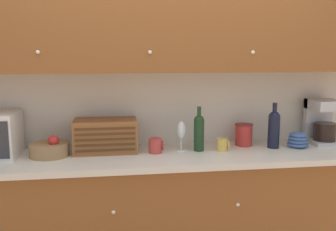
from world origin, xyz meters
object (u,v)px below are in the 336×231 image
storage_canister (244,135)px  mug (222,145)px  wine_bottle (274,128)px  coffee_maker (322,121)px  bread_box (106,136)px  mug_blue_second (156,146)px  fruit_basket (50,149)px  wine_glass (181,131)px  bowl_stack_on_counter (298,140)px  second_wine_bottle (199,131)px

storage_canister → mug: bearing=-146.6°
wine_bottle → coffee_maker: 0.46m
bread_box → storage_canister: (1.06, 0.04, -0.03)m
mug_blue_second → wine_bottle: bearing=1.3°
mug → mug_blue_second: bearing=178.4°
fruit_basket → mug: size_ratio=2.89×
wine_glass → wine_bottle: wine_bottle is taller
mug_blue_second → wine_glass: wine_glass is taller
bread_box → bowl_stack_on_counter: 1.45m
mug → coffee_maker: coffee_maker is taller
wine_glass → storage_canister: size_ratio=1.29×
fruit_basket → coffee_maker: size_ratio=0.77×
bread_box → bowl_stack_on_counter: bearing=-3.2°
mug → bowl_stack_on_counter: (0.60, 0.02, 0.01)m
wine_glass → second_wine_bottle: size_ratio=0.66×
wine_bottle → bowl_stack_on_counter: wine_bottle is taller
mug → wine_bottle: bearing=4.9°
bread_box → mug_blue_second: (0.35, -0.09, -0.07)m
wine_bottle → coffee_maker: coffee_maker is taller
mug_blue_second → bowl_stack_on_counter: bowl_stack_on_counter is taller
wine_bottle → bowl_stack_on_counter: 0.22m
second_wine_bottle → bowl_stack_on_counter: size_ratio=2.08×
fruit_basket → mug_blue_second: bearing=-1.6°
storage_canister → bowl_stack_on_counter: (0.39, -0.12, -0.03)m
mug_blue_second → second_wine_bottle: second_wine_bottle is taller
mug → wine_bottle: (0.41, 0.03, 0.11)m
storage_canister → bowl_stack_on_counter: size_ratio=1.07×
storage_canister → fruit_basket: bearing=-175.8°
wine_glass → mug: wine_glass is taller
wine_glass → coffee_maker: 1.16m
wine_glass → bowl_stack_on_counter: size_ratio=1.38×
mug_blue_second → wine_bottle: size_ratio=0.31×
coffee_maker → bowl_stack_on_counter: bearing=-157.0°
wine_glass → coffee_maker: size_ratio=0.62×
wine_glass → coffee_maker: coffee_maker is taller
wine_glass → second_wine_bottle: 0.13m
second_wine_bottle → storage_canister: second_wine_bottle is taller
fruit_basket → storage_canister: 1.44m
mug → storage_canister: (0.21, 0.14, 0.04)m
wine_glass → coffee_maker: bearing=4.0°
bread_box → bowl_stack_on_counter: (1.44, -0.08, -0.06)m
fruit_basket → second_wine_bottle: 1.06m
mug_blue_second → fruit_basket: bearing=178.4°
second_wine_bottle → bowl_stack_on_counter: 0.77m
bread_box → mug: (0.84, -0.10, -0.07)m
bread_box → second_wine_bottle: size_ratio=1.37×
fruit_basket → bowl_stack_on_counter: (1.83, -0.01, 0.01)m
fruit_basket → mug_blue_second: 0.74m
mug → bowl_stack_on_counter: size_ratio=0.59×
second_wine_bottle → storage_canister: 0.40m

